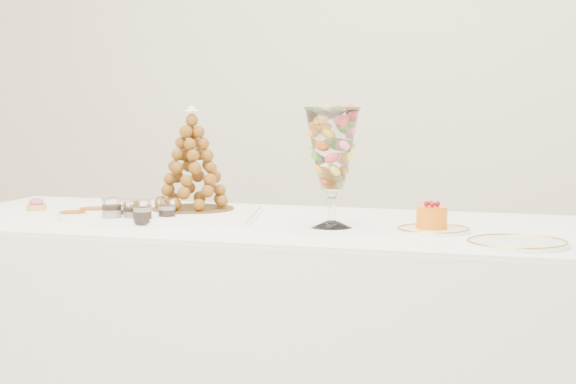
% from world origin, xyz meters
% --- Properties ---
extents(buffet_table, '(2.19, 0.89, 0.83)m').
position_xyz_m(buffet_table, '(-0.00, 0.36, 0.42)').
color(buffet_table, white).
rests_on(buffet_table, ground).
extents(lace_tray, '(0.61, 0.52, 0.02)m').
position_xyz_m(lace_tray, '(-0.33, 0.36, 0.84)').
color(lace_tray, white).
rests_on(lace_tray, buffet_table).
extents(macaron_vase, '(0.16, 0.16, 0.35)m').
position_xyz_m(macaron_vase, '(0.22, 0.29, 1.06)').
color(macaron_vase, white).
rests_on(macaron_vase, buffet_table).
extents(cake_plate, '(0.21, 0.21, 0.01)m').
position_xyz_m(cake_plate, '(0.52, 0.29, 0.84)').
color(cake_plate, white).
rests_on(cake_plate, buffet_table).
extents(spare_plate, '(0.26, 0.26, 0.01)m').
position_xyz_m(spare_plate, '(0.77, 0.11, 0.84)').
color(spare_plate, white).
rests_on(spare_plate, buffet_table).
extents(pink_tart, '(0.07, 0.07, 0.04)m').
position_xyz_m(pink_tart, '(-0.84, 0.38, 0.85)').
color(pink_tart, tan).
rests_on(pink_tart, buffet_table).
extents(verrine_a, '(0.05, 0.05, 0.06)m').
position_xyz_m(verrine_a, '(-0.43, 0.26, 0.86)').
color(verrine_a, white).
rests_on(verrine_a, buffet_table).
extents(verrine_b, '(0.05, 0.05, 0.07)m').
position_xyz_m(verrine_b, '(-0.38, 0.19, 0.86)').
color(verrine_b, white).
rests_on(verrine_b, buffet_table).
extents(verrine_c, '(0.06, 0.06, 0.07)m').
position_xyz_m(verrine_c, '(-0.29, 0.25, 0.87)').
color(verrine_c, white).
rests_on(verrine_c, buffet_table).
extents(verrine_d, '(0.06, 0.06, 0.08)m').
position_xyz_m(verrine_d, '(-0.43, 0.16, 0.87)').
color(verrine_d, white).
rests_on(verrine_d, buffet_table).
extents(verrine_e, '(0.06, 0.06, 0.07)m').
position_xyz_m(verrine_e, '(-0.33, 0.17, 0.87)').
color(verrine_e, white).
rests_on(verrine_e, buffet_table).
extents(ramekin_back, '(0.09, 0.09, 0.03)m').
position_xyz_m(ramekin_back, '(-0.55, 0.25, 0.85)').
color(ramekin_back, white).
rests_on(ramekin_back, buffet_table).
extents(ramekin_front, '(0.09, 0.09, 0.03)m').
position_xyz_m(ramekin_front, '(-0.57, 0.17, 0.84)').
color(ramekin_front, white).
rests_on(ramekin_front, buffet_table).
extents(croquembouche, '(0.27, 0.27, 0.33)m').
position_xyz_m(croquembouche, '(-0.29, 0.44, 1.01)').
color(croquembouche, brown).
rests_on(croquembouche, lace_tray).
extents(mousse_cake, '(0.09, 0.09, 0.08)m').
position_xyz_m(mousse_cake, '(0.51, 0.29, 0.87)').
color(mousse_cake, orange).
rests_on(mousse_cake, cake_plate).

